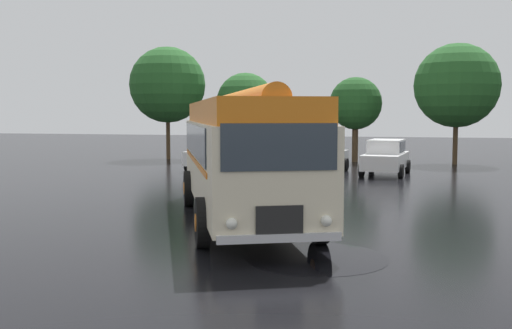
{
  "coord_description": "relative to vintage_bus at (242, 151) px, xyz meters",
  "views": [
    {
      "loc": [
        3.87,
        -15.59,
        2.89
      ],
      "look_at": [
        -0.4,
        1.31,
        1.4
      ],
      "focal_mm": 42.0,
      "sensor_mm": 36.0,
      "label": 1
    }
  ],
  "objects": [
    {
      "name": "ground_plane",
      "position": [
        0.39,
        0.2,
        -1.89
      ],
      "size": [
        120.0,
        120.0,
        0.0
      ],
      "primitive_type": "plane",
      "color": "black"
    },
    {
      "name": "car_mid_right",
      "position": [
        0.24,
        13.7,
        -1.05
      ],
      "size": [
        2.42,
        4.4,
        1.66
      ],
      "color": "silver",
      "rests_on": "ground"
    },
    {
      "name": "puddle_patch",
      "position": [
        2.54,
        -3.64,
        -1.89
      ],
      "size": [
        2.89,
        2.89,
        0.01
      ],
      "primitive_type": "cylinder",
      "color": "black",
      "rests_on": "ground"
    },
    {
      "name": "vintage_bus",
      "position": [
        0.0,
        0.0,
        0.0
      ],
      "size": [
        6.27,
        10.23,
        3.49
      ],
      "color": "beige",
      "rests_on": "ground"
    },
    {
      "name": "car_far_right",
      "position": [
        3.31,
        13.36,
        -1.05
      ],
      "size": [
        2.32,
        4.37,
        1.66
      ],
      "color": "silver",
      "rests_on": "ground"
    },
    {
      "name": "tree_right_of_centre",
      "position": [
        6.81,
        20.16,
        2.5
      ],
      "size": [
        4.74,
        4.74,
        6.83
      ],
      "color": "#4C3823",
      "rests_on": "ground"
    },
    {
      "name": "car_near_left",
      "position": [
        -5.43,
        13.97,
        -1.05
      ],
      "size": [
        2.02,
        4.23,
        1.66
      ],
      "color": "silver",
      "rests_on": "ground"
    },
    {
      "name": "car_mid_left",
      "position": [
        -2.66,
        14.05,
        -1.05
      ],
      "size": [
        2.17,
        4.31,
        1.66
      ],
      "color": "silver",
      "rests_on": "ground"
    },
    {
      "name": "tree_left_of_centre",
      "position": [
        -5.3,
        19.98,
        1.63
      ],
      "size": [
        3.5,
        3.5,
        5.36
      ],
      "color": "#4C3823",
      "rests_on": "ground"
    },
    {
      "name": "tree_centre",
      "position": [
        1.2,
        20.75,
        1.63
      ],
      "size": [
        3.12,
        3.12,
        5.05
      ],
      "color": "#4C3823",
      "rests_on": "ground"
    },
    {
      "name": "tree_far_left",
      "position": [
        -10.35,
        19.87,
        2.83
      ],
      "size": [
        4.75,
        4.75,
        7.06
      ],
      "color": "#4C3823",
      "rests_on": "ground"
    }
  ]
}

